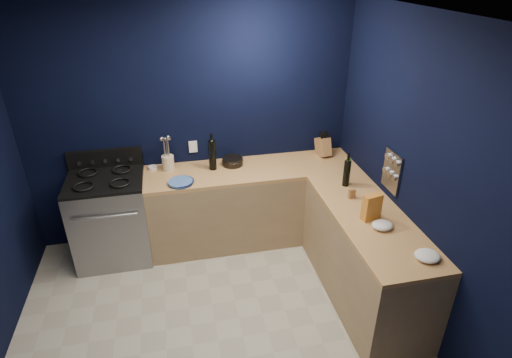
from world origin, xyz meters
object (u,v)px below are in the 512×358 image
object	(u,v)px
gas_range	(112,219)
knife_block	(323,147)
utensil_crock	(168,163)
plate_stack	(180,182)
crouton_bag	(372,207)

from	to	relation	value
gas_range	knife_block	world-z (taller)	knife_block
knife_block	utensil_crock	bearing A→B (deg)	170.67
plate_stack	utensil_crock	xyz separation A→B (m)	(-0.11, 0.35, 0.06)
plate_stack	utensil_crock	world-z (taller)	utensil_crock
utensil_crock	knife_block	xyz separation A→B (m)	(1.75, 0.00, 0.02)
crouton_bag	plate_stack	bearing A→B (deg)	135.60
gas_range	utensil_crock	size ratio (longest dim) A/B	5.72
plate_stack	knife_block	distance (m)	1.68
gas_range	plate_stack	bearing A→B (deg)	-12.94
utensil_crock	knife_block	world-z (taller)	knife_block
plate_stack	knife_block	xyz separation A→B (m)	(1.64, 0.35, 0.09)
utensil_crock	plate_stack	bearing A→B (deg)	-73.12
plate_stack	crouton_bag	distance (m)	1.88
knife_block	crouton_bag	bearing A→B (deg)	-101.80
gas_range	utensil_crock	bearing A→B (deg)	15.18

